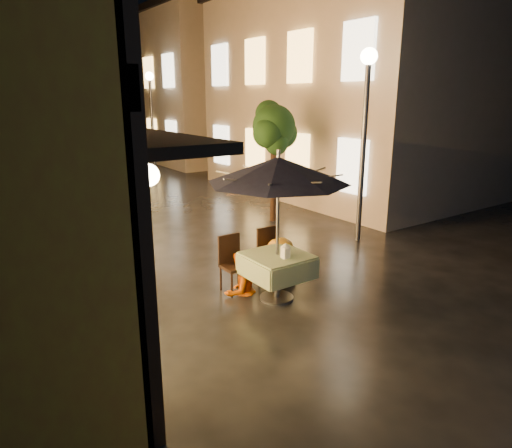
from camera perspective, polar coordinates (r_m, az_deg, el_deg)
ground at (r=7.62m, az=8.06°, el=-9.63°), size 90.00×90.00×0.00m
east_building_near at (r=16.80m, az=12.51°, el=15.91°), size 7.30×9.30×6.80m
east_building_far at (r=26.06m, az=-7.03°, el=16.49°), size 7.30×10.30×7.30m
street_tree at (r=11.94m, az=2.27°, el=11.74°), size 1.43×1.20×3.15m
streetlamp_near at (r=10.45m, az=13.53°, el=13.50°), size 0.36×0.36×4.23m
streetlamp_far at (r=20.53m, az=-12.99°, el=14.40°), size 0.36×0.36×4.23m
cafe_table at (r=7.45m, az=2.64°, el=-5.20°), size 0.99×0.99×0.78m
patio_umbrella at (r=7.04m, az=2.80°, el=6.74°), size 2.24×2.24×2.46m
cafe_chair_left at (r=7.82m, az=-2.99°, el=-4.55°), size 0.42×0.42×0.97m
cafe_chair_right at (r=8.24m, az=1.75°, el=-3.46°), size 0.42×0.42×0.97m
table_lantern at (r=7.18m, az=3.70°, el=-3.22°), size 0.16×0.16×0.25m
person_orange at (r=7.66m, az=-2.06°, el=-3.68°), size 0.79×0.69×1.41m
person_yellow at (r=8.03m, az=3.09°, el=-1.96°), size 1.17×0.86×1.62m
bicycle_0 at (r=9.30m, az=-20.47°, el=-3.09°), size 1.63×0.98×0.81m
bicycle_1 at (r=9.93m, az=-21.68°, el=-1.49°), size 1.66×0.48×0.99m
bicycle_2 at (r=11.14m, az=-22.37°, el=0.24°), size 1.93×0.72×1.00m
bicycle_3 at (r=12.03m, az=-22.36°, el=1.34°), size 1.72×0.65×1.01m
bicycle_4 at (r=13.18m, az=-24.99°, el=2.00°), size 1.75×0.66×0.91m
bicycle_5 at (r=13.96m, az=-23.51°, el=3.03°), size 1.71×0.94×0.99m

